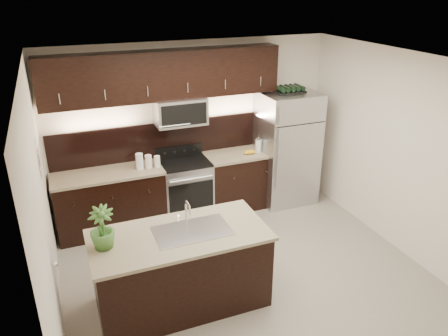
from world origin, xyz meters
name	(u,v)px	position (x,y,z in m)	size (l,w,h in m)	color
ground	(243,270)	(0.00, 0.00, 0.00)	(4.50, 4.50, 0.00)	gray
room_walls	(238,152)	(-0.11, -0.04, 1.70)	(4.52, 4.02, 2.71)	silver
counter_run	(173,191)	(-0.46, 1.69, 0.47)	(3.51, 0.65, 0.94)	black
upper_fixtures	(166,83)	(-0.43, 1.84, 2.14)	(3.49, 0.40, 1.66)	black
island	(181,269)	(-0.91, -0.29, 0.47)	(1.96, 0.96, 0.94)	black
sink_faucet	(192,229)	(-0.76, -0.28, 0.96)	(0.84, 0.50, 0.28)	silver
refrigerator	(286,148)	(1.49, 1.63, 0.94)	(0.90, 0.81, 1.87)	#B2B2B7
wine_rack	(289,89)	(1.49, 1.63, 1.92)	(0.46, 0.29, 0.11)	black
plant	(102,228)	(-1.71, -0.26, 1.17)	(0.26, 0.26, 0.47)	#386428
canisters	(146,161)	(-0.85, 1.63, 1.05)	(0.36, 0.11, 0.24)	silver
french_press	(258,145)	(0.99, 1.64, 1.05)	(0.11, 0.11, 0.31)	silver
bananas	(246,152)	(0.76, 1.61, 0.97)	(0.19, 0.15, 0.06)	gold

